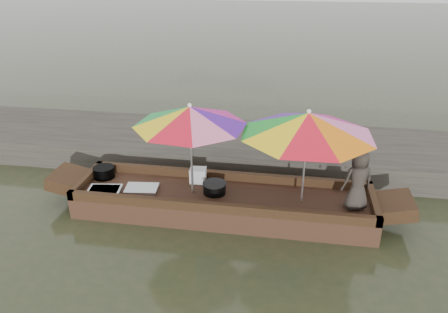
% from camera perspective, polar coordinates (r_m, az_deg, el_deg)
% --- Properties ---
extents(water, '(80.00, 80.00, 0.00)m').
position_cam_1_polar(water, '(7.44, -0.13, -7.34)').
color(water, '#2A331E').
rests_on(water, ground).
extents(dock, '(22.00, 2.20, 0.50)m').
position_cam_1_polar(dock, '(9.25, 2.13, 1.11)').
color(dock, '#2D2B26').
rests_on(dock, ground).
extents(boat_hull, '(4.90, 1.20, 0.35)m').
position_cam_1_polar(boat_hull, '(7.35, -0.13, -6.18)').
color(boat_hull, '#3F2417').
rests_on(boat_hull, water).
extents(cooking_pot, '(0.37, 0.37, 0.20)m').
position_cam_1_polar(cooking_pot, '(8.06, -15.41, -1.98)').
color(cooking_pot, black).
rests_on(cooking_pot, boat_hull).
extents(tray_crayfish, '(0.59, 0.45, 0.09)m').
position_cam_1_polar(tray_crayfish, '(7.53, -15.33, -4.41)').
color(tray_crayfish, silver).
rests_on(tray_crayfish, boat_hull).
extents(tray_scallop, '(0.58, 0.44, 0.06)m').
position_cam_1_polar(tray_scallop, '(7.50, -10.70, -4.18)').
color(tray_scallop, silver).
rests_on(tray_scallop, boat_hull).
extents(charcoal_grill, '(0.37, 0.37, 0.18)m').
position_cam_1_polar(charcoal_grill, '(7.26, -1.25, -4.18)').
color(charcoal_grill, black).
rests_on(charcoal_grill, boat_hull).
extents(supply_bag, '(0.30, 0.24, 0.26)m').
position_cam_1_polar(supply_bag, '(7.60, -3.40, -2.48)').
color(supply_bag, silver).
rests_on(supply_bag, boat_hull).
extents(vendor, '(0.57, 0.48, 0.99)m').
position_cam_1_polar(vendor, '(6.95, 17.10, -2.96)').
color(vendor, '#302B26').
rests_on(vendor, boat_hull).
extents(umbrella_bow, '(2.23, 2.23, 1.55)m').
position_cam_1_polar(umbrella_bow, '(7.01, -4.32, 0.88)').
color(umbrella_bow, '#E51492').
rests_on(umbrella_bow, boat_hull).
extents(umbrella_stern, '(2.68, 2.68, 1.55)m').
position_cam_1_polar(umbrella_stern, '(6.83, 10.54, -0.12)').
color(umbrella_stern, pink).
rests_on(umbrella_stern, boat_hull).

